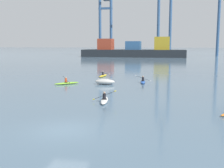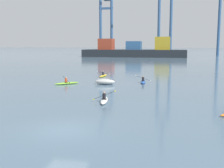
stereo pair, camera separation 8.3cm
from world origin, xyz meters
TOP-DOWN VIEW (x-y plane):
  - ground_plane at (0.00, 0.00)m, footprint 800.00×800.00m
  - container_barge at (-8.76, 98.48)m, footprint 41.05×8.78m
  - gantry_crane_west at (-23.19, 110.32)m, footprint 6.26×17.79m
  - gantry_crane_west_mid at (2.71, 109.75)m, footprint 6.21×16.29m
  - capsized_dinghy at (-2.16, 19.80)m, footprint 2.61×1.12m
  - kayak_white at (0.37, 8.85)m, footprint 2.14×3.45m
  - kayak_yellow at (-4.51, 28.49)m, footprint 2.26×3.44m
  - kayak_blue at (2.51, 22.39)m, footprint 2.19×3.44m
  - kayak_lime at (-7.07, 18.95)m, footprint 2.90×2.76m

SIDE VIEW (x-z plane):
  - ground_plane at x=0.00m, z-range 0.00..0.00m
  - kayak_white at x=0.37m, z-range -0.37..0.71m
  - kayak_yellow at x=-4.51m, z-range -0.30..0.65m
  - kayak_blue at x=2.51m, z-range -0.34..0.69m
  - kayak_lime at x=-7.07m, z-range -0.32..0.67m
  - capsized_dinghy at x=-2.16m, z-range -0.03..0.73m
  - container_barge at x=-8.76m, z-range -1.42..6.52m
  - gantry_crane_west at x=-23.19m, z-range -0.11..33.63m
  - gantry_crane_west_mid at x=2.71m, z-range -0.85..39.79m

